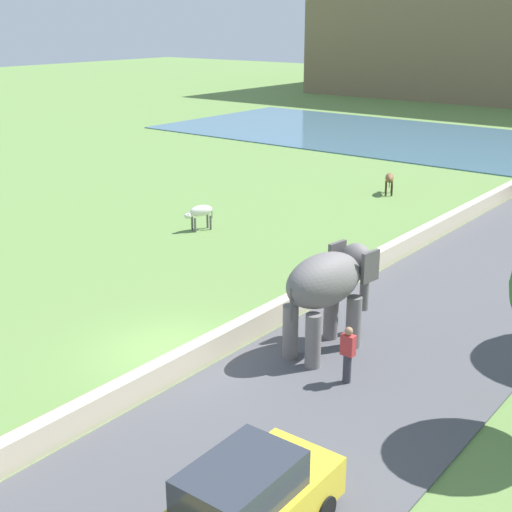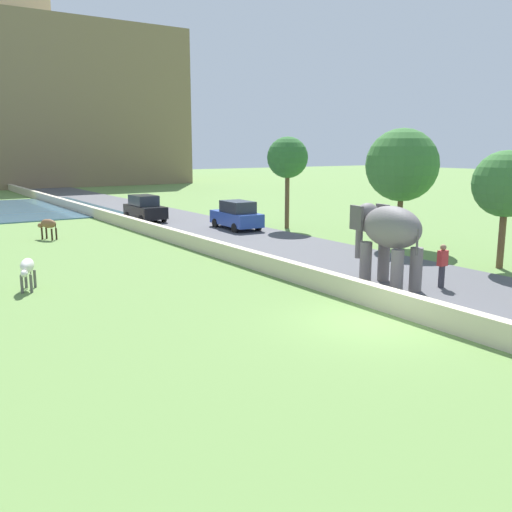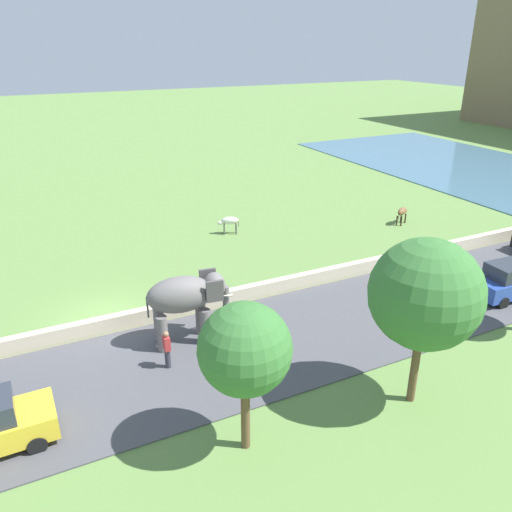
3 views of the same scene
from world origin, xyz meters
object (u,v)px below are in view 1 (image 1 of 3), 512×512
(elephant, at_px, (329,285))
(person_beside_elephant, at_px, (348,354))
(car_yellow, at_px, (246,504))
(cow_brown, at_px, (389,179))
(cow_white, at_px, (200,212))

(elephant, height_order, person_beside_elephant, elephant)
(car_yellow, bearing_deg, cow_brown, 112.74)
(cow_brown, height_order, cow_white, same)
(cow_brown, bearing_deg, elephant, -67.13)
(cow_brown, relative_size, cow_white, 0.98)
(person_beside_elephant, height_order, car_yellow, car_yellow)
(elephant, xyz_separation_m, cow_white, (-11.01, 6.66, -1.20))
(cow_white, bearing_deg, person_beside_elephant, -32.62)
(cow_brown, distance_m, cow_white, 11.83)
(cow_brown, bearing_deg, car_yellow, -67.26)
(person_beside_elephant, xyz_separation_m, car_yellow, (1.66, -6.24, 0.03))
(car_yellow, relative_size, cow_brown, 2.92)
(person_beside_elephant, bearing_deg, cow_white, 147.38)
(cow_white, bearing_deg, cow_brown, 73.18)
(person_beside_elephant, relative_size, cow_white, 1.15)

